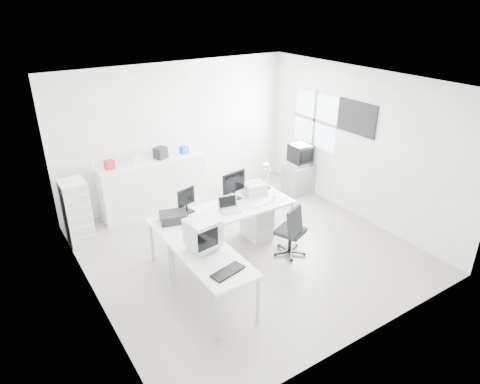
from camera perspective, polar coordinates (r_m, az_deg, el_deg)
floor at (r=7.35m, az=0.86°, el=-7.64°), size 5.00×5.00×0.01m
ceiling at (r=6.29m, az=1.03°, el=14.34°), size 5.00×5.00×0.01m
back_wall at (r=8.75m, az=-8.31°, el=7.76°), size 5.00×0.02×2.80m
left_wall at (r=5.81m, az=-20.02°, el=-2.85°), size 0.02×5.00×2.80m
right_wall at (r=8.27m, az=15.56°, el=6.05°), size 0.02×5.00×2.80m
window at (r=8.99m, az=9.96°, el=9.44°), size 0.02×1.20×1.10m
wall_picture at (r=8.17m, az=15.30°, el=9.53°), size 0.04×0.90×0.60m
main_desk at (r=7.17m, az=-2.09°, el=-5.05°), size 2.40×0.80×0.75m
side_desk at (r=6.02m, az=-3.62°, el=-11.70°), size 0.70×1.40×0.75m
drawer_pedestal at (r=7.57m, az=2.27°, el=-3.93°), size 0.40×0.50×0.60m
inkjet_printer at (r=6.69m, az=-8.84°, el=-3.32°), size 0.48×0.42×0.15m
lcd_monitor_small at (r=6.86m, az=-7.18°, el=-1.20°), size 0.36×0.27×0.41m
lcd_monitor_large at (r=7.23m, az=-0.81°, el=0.81°), size 0.50×0.27×0.49m
laptop at (r=6.88m, az=-1.36°, el=-1.73°), size 0.41×0.42×0.24m
white_keyboard at (r=7.19m, az=2.93°, el=-1.48°), size 0.46×0.20×0.02m
white_mouse at (r=7.38m, az=4.59°, el=-0.61°), size 0.06×0.06×0.06m
laser_printer at (r=7.47m, az=1.91°, el=0.44°), size 0.41×0.37×0.21m
desk_lamp at (r=7.66m, az=3.74°, el=2.26°), size 0.19×0.19×0.51m
crt_monitor at (r=5.87m, az=-5.00°, el=-5.78°), size 0.43×0.43×0.44m
black_keyboard at (r=5.51m, az=-1.63°, el=-10.57°), size 0.49×0.28×0.03m
office_chair at (r=7.04m, az=6.76°, el=-4.89°), size 0.72×0.72×0.95m
tv_cabinet at (r=9.31m, az=7.81°, el=1.77°), size 0.58×0.48×0.64m
crt_tv at (r=9.11m, az=8.01°, el=4.90°), size 0.50×0.48×0.45m
sideboard at (r=8.58m, az=-11.44°, el=0.90°), size 2.10×0.52×1.05m
clutter_box_a at (r=8.13m, az=-17.00°, el=3.50°), size 0.18×0.16×0.16m
clutter_box_b at (r=8.27m, az=-13.70°, el=4.15°), size 0.14×0.12×0.13m
clutter_box_c at (r=8.42m, az=-10.54°, el=5.15°), size 0.28×0.27×0.22m
clutter_box_d at (r=8.62m, az=-7.47°, el=5.59°), size 0.18×0.17×0.15m
clutter_bottle at (r=8.09m, az=-19.13°, el=3.31°), size 0.07×0.07×0.22m
filing_cabinet at (r=7.79m, az=-20.92°, el=-2.54°), size 0.40×0.48×1.15m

